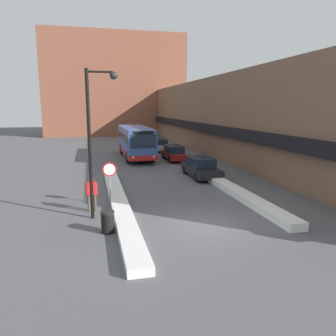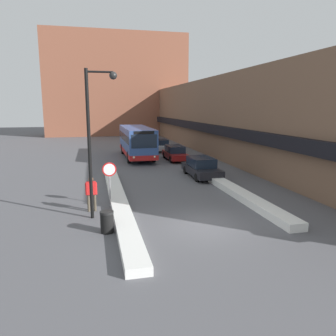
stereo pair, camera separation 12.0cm
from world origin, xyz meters
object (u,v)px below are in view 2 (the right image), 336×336
(parked_car_back, at_px, (160,145))
(trash_bin, at_px, (107,222))
(stop_sign, at_px, (109,174))
(street_lamp, at_px, (94,129))
(city_bus, at_px, (137,141))
(pedestrian, at_px, (91,191))
(parked_car_front, at_px, (201,167))
(parked_car_middle, at_px, (175,153))

(parked_car_back, distance_m, trash_bin, 26.61)
(stop_sign, height_order, street_lamp, street_lamp)
(city_bus, relative_size, pedestrian, 5.75)
(parked_car_front, height_order, street_lamp, street_lamp)
(parked_car_front, height_order, parked_car_back, parked_car_front)
(parked_car_front, xyz_separation_m, stop_sign, (-7.25, -5.98, 0.99))
(parked_car_middle, height_order, stop_sign, stop_sign)
(parked_car_front, bearing_deg, trash_bin, -127.46)
(parked_car_front, relative_size, parked_car_back, 1.10)
(stop_sign, height_order, pedestrian, stop_sign)
(parked_car_front, xyz_separation_m, pedestrian, (-8.24, -6.80, 0.34))
(stop_sign, xyz_separation_m, street_lamp, (-0.71, -1.89, 2.56))
(stop_sign, distance_m, street_lamp, 3.26)
(city_bus, relative_size, street_lamp, 1.49)
(city_bus, bearing_deg, stop_sign, -102.52)
(stop_sign, bearing_deg, trash_bin, -95.14)
(pedestrian, bearing_deg, stop_sign, 39.86)
(parked_car_middle, relative_size, pedestrian, 2.63)
(stop_sign, distance_m, trash_bin, 4.16)
(city_bus, bearing_deg, parked_car_front, -71.56)
(city_bus, relative_size, stop_sign, 4.37)
(stop_sign, relative_size, pedestrian, 1.32)
(street_lamp, bearing_deg, parked_car_front, 44.65)
(parked_car_front, distance_m, parked_car_back, 15.57)
(street_lamp, relative_size, trash_bin, 7.40)
(pedestrian, distance_m, trash_bin, 3.25)
(city_bus, distance_m, pedestrian, 18.10)
(city_bus, xyz_separation_m, stop_sign, (-3.70, -16.65, -0.03))
(city_bus, height_order, parked_car_middle, city_bus)
(parked_car_middle, bearing_deg, street_lamp, -116.32)
(city_bus, bearing_deg, pedestrian, -104.99)
(city_bus, bearing_deg, parked_car_back, 54.01)
(street_lamp, bearing_deg, trash_bin, -80.28)
(parked_car_back, height_order, street_lamp, street_lamp)
(street_lamp, bearing_deg, parked_car_back, 71.23)
(city_bus, distance_m, parked_car_back, 6.15)
(trash_bin, bearing_deg, city_bus, 78.87)
(city_bus, height_order, stop_sign, city_bus)
(trash_bin, bearing_deg, parked_car_front, 52.54)
(city_bus, bearing_deg, trash_bin, -101.13)
(parked_car_front, distance_m, pedestrian, 10.69)
(stop_sign, bearing_deg, parked_car_middle, 62.96)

